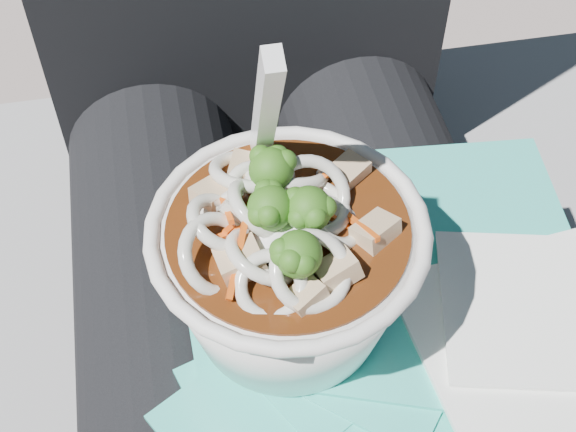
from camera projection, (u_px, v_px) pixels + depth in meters
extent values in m
cube|color=gray|center=(275.00, 370.00, 0.93)|extent=(1.00, 0.51, 0.47)
cylinder|color=black|center=(180.00, 367.00, 0.59)|extent=(0.15, 0.48, 0.15)
cylinder|color=black|center=(428.00, 324.00, 0.61)|extent=(0.15, 0.48, 0.15)
cube|color=#2DBEAC|center=(313.00, 417.00, 0.48)|extent=(0.16, 0.17, 0.00)
cube|color=#2DBEAC|center=(396.00, 430.00, 0.47)|extent=(0.20, 0.15, 0.00)
cube|color=#2DBEAC|center=(290.00, 315.00, 0.52)|extent=(0.13, 0.11, 0.00)
cube|color=#2DBEAC|center=(313.00, 317.00, 0.52)|extent=(0.18, 0.19, 0.00)
cube|color=#2DBEAC|center=(319.00, 408.00, 0.48)|extent=(0.21, 0.19, 0.00)
cube|color=#2DBEAC|center=(306.00, 326.00, 0.51)|extent=(0.16, 0.17, 0.00)
cube|color=#2DBEAC|center=(387.00, 336.00, 0.51)|extent=(0.16, 0.16, 0.00)
cube|color=#2DBEAC|center=(444.00, 246.00, 0.55)|extent=(0.20, 0.20, 0.00)
cube|color=#2DBEAC|center=(375.00, 309.00, 0.52)|extent=(0.14, 0.16, 0.00)
cube|color=white|center=(536.00, 343.00, 0.50)|extent=(0.16, 0.16, 0.00)
cube|color=white|center=(533.00, 307.00, 0.51)|extent=(0.14, 0.14, 0.00)
torus|color=white|center=(288.00, 230.00, 0.44)|extent=(0.16, 0.16, 0.01)
cylinder|color=#3F1B09|center=(288.00, 233.00, 0.45)|extent=(0.14, 0.14, 0.01)
torus|color=beige|center=(295.00, 226.00, 0.44)|extent=(0.04, 0.05, 0.04)
torus|color=beige|center=(311.00, 272.00, 0.41)|extent=(0.06, 0.05, 0.04)
torus|color=beige|center=(218.00, 255.00, 0.43)|extent=(0.05, 0.05, 0.05)
torus|color=beige|center=(333.00, 222.00, 0.44)|extent=(0.05, 0.05, 0.03)
torus|color=beige|center=(221.00, 223.00, 0.43)|extent=(0.05, 0.06, 0.04)
torus|color=beige|center=(309.00, 196.00, 0.45)|extent=(0.06, 0.06, 0.04)
torus|color=beige|center=(285.00, 175.00, 0.47)|extent=(0.07, 0.06, 0.04)
torus|color=beige|center=(252.00, 171.00, 0.46)|extent=(0.07, 0.07, 0.04)
torus|color=beige|center=(255.00, 191.00, 0.46)|extent=(0.05, 0.05, 0.03)
torus|color=beige|center=(259.00, 209.00, 0.44)|extent=(0.05, 0.06, 0.05)
torus|color=beige|center=(271.00, 286.00, 0.41)|extent=(0.06, 0.05, 0.04)
torus|color=beige|center=(310.00, 208.00, 0.45)|extent=(0.07, 0.06, 0.02)
torus|color=beige|center=(261.00, 250.00, 0.44)|extent=(0.06, 0.06, 0.02)
torus|color=beige|center=(283.00, 224.00, 0.43)|extent=(0.05, 0.05, 0.03)
torus|color=beige|center=(262.00, 256.00, 0.43)|extent=(0.06, 0.06, 0.04)
cylinder|color=beige|center=(248.00, 224.00, 0.44)|extent=(0.03, 0.02, 0.03)
cylinder|color=beige|center=(220.00, 204.00, 0.45)|extent=(0.03, 0.01, 0.02)
cylinder|color=beige|center=(268.00, 218.00, 0.44)|extent=(0.04, 0.02, 0.02)
cylinder|color=beige|center=(307.00, 262.00, 0.42)|extent=(0.01, 0.04, 0.02)
cylinder|color=#6FA750|center=(309.00, 223.00, 0.44)|extent=(0.01, 0.01, 0.01)
sphere|color=#205313|center=(309.00, 209.00, 0.43)|extent=(0.03, 0.03, 0.03)
sphere|color=#205313|center=(325.00, 207.00, 0.42)|extent=(0.01, 0.01, 0.01)
sphere|color=#205313|center=(300.00, 217.00, 0.42)|extent=(0.01, 0.01, 0.01)
sphere|color=#205313|center=(295.00, 198.00, 0.43)|extent=(0.01, 0.01, 0.01)
sphere|color=#205313|center=(315.00, 217.00, 0.42)|extent=(0.01, 0.01, 0.01)
cylinder|color=#6FA750|center=(272.00, 184.00, 0.45)|extent=(0.01, 0.01, 0.01)
sphere|color=#205313|center=(271.00, 170.00, 0.44)|extent=(0.03, 0.03, 0.03)
sphere|color=#205313|center=(260.00, 156.00, 0.44)|extent=(0.01, 0.01, 0.01)
sphere|color=#205313|center=(286.00, 161.00, 0.44)|extent=(0.01, 0.01, 0.01)
sphere|color=#205313|center=(271.00, 158.00, 0.45)|extent=(0.01, 0.01, 0.01)
sphere|color=#205313|center=(278.00, 156.00, 0.45)|extent=(0.01, 0.01, 0.01)
cylinder|color=#6FA750|center=(271.00, 222.00, 0.44)|extent=(0.01, 0.01, 0.01)
sphere|color=#205313|center=(271.00, 208.00, 0.43)|extent=(0.03, 0.03, 0.03)
sphere|color=#205313|center=(259.00, 215.00, 0.42)|extent=(0.01, 0.01, 0.01)
sphere|color=#205313|center=(272.00, 191.00, 0.43)|extent=(0.01, 0.01, 0.01)
sphere|color=#205313|center=(269.00, 215.00, 0.42)|extent=(0.01, 0.01, 0.01)
sphere|color=#205313|center=(266.00, 191.00, 0.43)|extent=(0.01, 0.01, 0.01)
cylinder|color=#6FA750|center=(298.00, 268.00, 0.42)|extent=(0.01, 0.01, 0.01)
sphere|color=#205313|center=(298.00, 254.00, 0.41)|extent=(0.03, 0.03, 0.03)
sphere|color=#205313|center=(282.00, 250.00, 0.40)|extent=(0.01, 0.01, 0.01)
sphere|color=#205313|center=(303.00, 263.00, 0.40)|extent=(0.01, 0.01, 0.01)
sphere|color=#205313|center=(282.00, 255.00, 0.40)|extent=(0.01, 0.01, 0.01)
sphere|color=#205313|center=(291.00, 260.00, 0.40)|extent=(0.01, 0.01, 0.01)
cube|color=#ED5714|center=(307.00, 190.00, 0.46)|extent=(0.04, 0.02, 0.01)
cube|color=#ED5714|center=(250.00, 212.00, 0.45)|extent=(0.04, 0.04, 0.02)
cube|color=#ED5714|center=(252.00, 225.00, 0.44)|extent=(0.05, 0.02, 0.01)
cube|color=#ED5714|center=(238.00, 258.00, 0.42)|extent=(0.02, 0.04, 0.02)
cube|color=#ED5714|center=(223.00, 201.00, 0.44)|extent=(0.01, 0.04, 0.01)
cube|color=#ED5714|center=(353.00, 220.00, 0.44)|extent=(0.02, 0.04, 0.01)
cube|color=#ED5714|center=(321.00, 210.00, 0.45)|extent=(0.03, 0.03, 0.01)
cube|color=tan|center=(376.00, 233.00, 0.44)|extent=(0.03, 0.03, 0.02)
cube|color=tan|center=(349.00, 171.00, 0.47)|extent=(0.03, 0.03, 0.01)
cube|color=tan|center=(247.00, 172.00, 0.47)|extent=(0.03, 0.03, 0.02)
cube|color=tan|center=(212.00, 197.00, 0.45)|extent=(0.03, 0.03, 0.02)
cube|color=tan|center=(240.00, 261.00, 0.42)|extent=(0.03, 0.02, 0.02)
cube|color=tan|center=(306.00, 297.00, 0.41)|extent=(0.03, 0.02, 0.02)
cube|color=tan|center=(338.00, 271.00, 0.42)|extent=(0.03, 0.02, 0.02)
ellipsoid|color=white|center=(282.00, 238.00, 0.43)|extent=(0.03, 0.04, 0.01)
cube|color=white|center=(266.00, 113.00, 0.42)|extent=(0.01, 0.07, 0.12)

